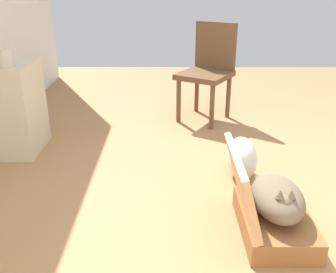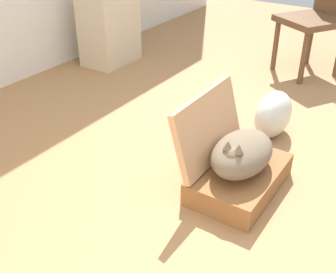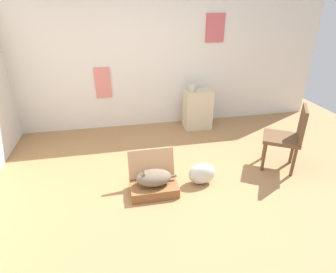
{
  "view_description": "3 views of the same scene",
  "coord_description": "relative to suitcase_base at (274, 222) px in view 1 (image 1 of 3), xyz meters",
  "views": [
    {
      "loc": [
        -2.1,
        0.64,
        1.33
      ],
      "look_at": [
        -0.2,
        0.64,
        0.52
      ],
      "focal_mm": 40.41,
      "sensor_mm": 36.0,
      "label": 1
    },
    {
      "loc": [
        -2.04,
        -0.62,
        1.36
      ],
      "look_at": [
        -0.47,
        0.42,
        0.26
      ],
      "focal_mm": 44.92,
      "sensor_mm": 36.0,
      "label": 2
    },
    {
      "loc": [
        -0.74,
        -2.7,
        2.14
      ],
      "look_at": [
        -0.07,
        0.52,
        0.52
      ],
      "focal_mm": 29.38,
      "sensor_mm": 36.0,
      "label": 3
    }
  ],
  "objects": [
    {
      "name": "ground_plane",
      "position": [
        0.35,
        -0.05,
        -0.06
      ],
      "size": [
        7.68,
        7.68,
        0.0
      ],
      "primitive_type": "plane",
      "color": "#9E7247",
      "rests_on": "ground"
    },
    {
      "name": "suitcase_base",
      "position": [
        0.0,
        0.0,
        0.0
      ],
      "size": [
        0.58,
        0.37,
        0.13
      ],
      "primitive_type": "cube",
      "color": "brown",
      "rests_on": "ground"
    },
    {
      "name": "suitcase_lid",
      "position": [
        0.0,
        0.2,
        0.25
      ],
      "size": [
        0.58,
        0.13,
        0.36
      ],
      "primitive_type": "cube",
      "rotation": [
        1.3,
        0.0,
        0.0
      ],
      "color": "tan",
      "rests_on": "suitcase_base"
    },
    {
      "name": "cat",
      "position": [
        -0.0,
        0.0,
        0.16
      ],
      "size": [
        0.51,
        0.28,
        0.22
      ],
      "color": "brown",
      "rests_on": "suitcase_base"
    },
    {
      "name": "plastic_bag_white",
      "position": [
        0.64,
        0.07,
        0.08
      ],
      "size": [
        0.36,
        0.2,
        0.29
      ],
      "primitive_type": "ellipsoid",
      "color": "silver",
      "rests_on": "ground"
    },
    {
      "name": "side_table",
      "position": [
        1.11,
        1.8,
        0.29
      ],
      "size": [
        0.49,
        0.33,
        0.72
      ],
      "primitive_type": "cube",
      "color": "beige",
      "rests_on": "ground"
    },
    {
      "name": "vase_tall",
      "position": [
        0.98,
        1.78,
        0.72
      ],
      "size": [
        0.13,
        0.13,
        0.13
      ],
      "primitive_type": "cylinder",
      "color": "#B7AD99",
      "rests_on": "side_table"
    },
    {
      "name": "chair",
      "position": [
        1.88,
        0.2,
        0.44
      ],
      "size": [
        0.64,
        0.63,
        0.93
      ],
      "rotation": [
        0.0,
        0.0,
        -2.12
      ],
      "color": "brown",
      "rests_on": "ground"
    }
  ]
}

